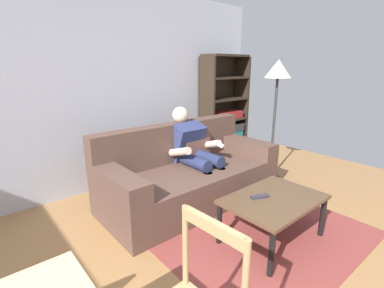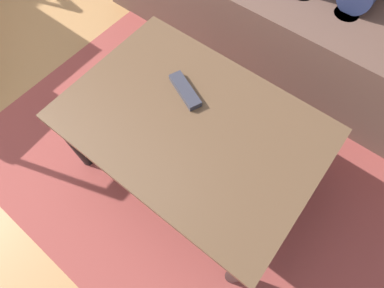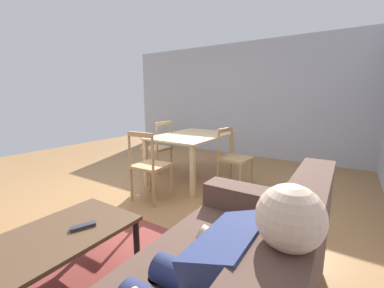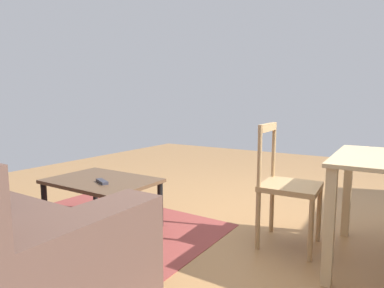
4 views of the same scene
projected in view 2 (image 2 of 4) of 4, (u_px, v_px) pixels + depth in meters
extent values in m
cube|color=brown|center=(304.00, 3.00, 1.66)|extent=(2.17, 0.96, 0.43)
cylinder|color=beige|center=(289.00, 30.00, 1.57)|extent=(0.11, 0.11, 0.43)
cube|color=black|center=(273.00, 62.00, 1.70)|extent=(0.10, 0.24, 0.08)
cylinder|color=beige|center=(327.00, 49.00, 1.51)|extent=(0.11, 0.11, 0.43)
cube|color=black|center=(307.00, 81.00, 1.64)|extent=(0.10, 0.24, 0.08)
cube|color=brown|center=(192.00, 124.00, 1.07)|extent=(0.93, 0.65, 0.03)
cylinder|color=black|center=(74.00, 143.00, 1.29)|extent=(0.05, 0.05, 0.41)
cylinder|color=black|center=(238.00, 274.00, 1.05)|extent=(0.05, 0.05, 0.41)
cylinder|color=black|center=(160.00, 63.00, 1.49)|extent=(0.05, 0.05, 0.41)
cylinder|color=black|center=(313.00, 158.00, 1.25)|extent=(0.05, 0.05, 0.41)
cube|color=#2D2D38|center=(185.00, 90.00, 1.11)|extent=(0.18, 0.11, 0.02)
cube|color=brown|center=(192.00, 168.00, 1.45)|extent=(2.02, 1.43, 0.01)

